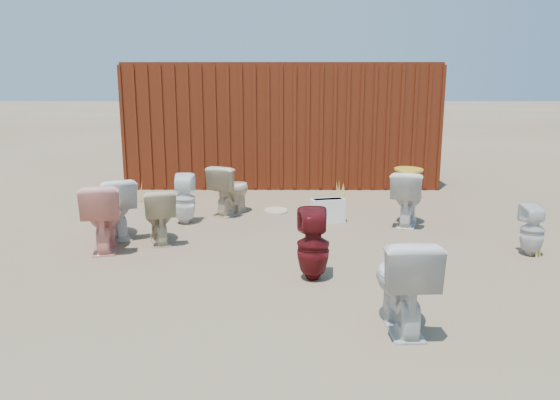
{
  "coord_description": "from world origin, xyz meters",
  "views": [
    {
      "loc": [
        0.05,
        -6.32,
        2.07
      ],
      "look_at": [
        0.0,
        0.6,
        0.55
      ],
      "focal_mm": 35.0,
      "sensor_mm": 36.0,
      "label": 1
    }
  ],
  "objects_px": {
    "toilet_back_beige_left": "(159,215)",
    "loose_tank": "(328,210)",
    "toilet_front_maroon": "(313,245)",
    "toilet_back_a": "(184,199)",
    "shipping_container": "(282,123)",
    "toilet_back_yellowlid": "(407,198)",
    "toilet_front_pink": "(103,216)",
    "toilet_front_c": "(402,282)",
    "toilet_front_a": "(116,207)",
    "toilet_back_e": "(532,230)",
    "toilet_back_beige_right": "(231,189)"
  },
  "relations": [
    {
      "from": "toilet_back_beige_left",
      "to": "loose_tank",
      "type": "distance_m",
      "value": 2.52
    },
    {
      "from": "toilet_front_maroon",
      "to": "toilet_back_a",
      "type": "bearing_deg",
      "value": -55.19
    },
    {
      "from": "shipping_container",
      "to": "toilet_back_yellowlid",
      "type": "height_order",
      "value": "shipping_container"
    },
    {
      "from": "toilet_front_pink",
      "to": "toilet_front_c",
      "type": "bearing_deg",
      "value": 133.09
    },
    {
      "from": "shipping_container",
      "to": "toilet_back_yellowlid",
      "type": "distance_m",
      "value": 4.25
    },
    {
      "from": "toilet_front_a",
      "to": "toilet_back_a",
      "type": "height_order",
      "value": "toilet_front_a"
    },
    {
      "from": "toilet_front_a",
      "to": "toilet_back_yellowlid",
      "type": "distance_m",
      "value": 4.12
    },
    {
      "from": "toilet_front_a",
      "to": "toilet_back_yellowlid",
      "type": "relative_size",
      "value": 1.01
    },
    {
      "from": "shipping_container",
      "to": "toilet_front_a",
      "type": "relative_size",
      "value": 7.42
    },
    {
      "from": "toilet_front_maroon",
      "to": "toilet_back_beige_left",
      "type": "height_order",
      "value": "toilet_front_maroon"
    },
    {
      "from": "toilet_front_pink",
      "to": "toilet_back_a",
      "type": "height_order",
      "value": "toilet_front_pink"
    },
    {
      "from": "toilet_front_a",
      "to": "toilet_front_maroon",
      "type": "distance_m",
      "value": 3.05
    },
    {
      "from": "toilet_back_a",
      "to": "loose_tank",
      "type": "relative_size",
      "value": 1.47
    },
    {
      "from": "toilet_back_a",
      "to": "toilet_back_beige_left",
      "type": "xyz_separation_m",
      "value": [
        -0.16,
        -0.94,
        -0.01
      ]
    },
    {
      "from": "toilet_front_c",
      "to": "toilet_back_a",
      "type": "height_order",
      "value": "toilet_front_c"
    },
    {
      "from": "toilet_front_a",
      "to": "toilet_back_yellowlid",
      "type": "xyz_separation_m",
      "value": [
        4.06,
        0.66,
        -0.0
      ]
    },
    {
      "from": "toilet_front_a",
      "to": "toilet_front_maroon",
      "type": "relative_size",
      "value": 1.06
    },
    {
      "from": "toilet_front_pink",
      "to": "toilet_back_a",
      "type": "relative_size",
      "value": 1.15
    },
    {
      "from": "shipping_container",
      "to": "toilet_front_a",
      "type": "distance_m",
      "value": 4.99
    },
    {
      "from": "toilet_back_e",
      "to": "toilet_front_c",
      "type": "bearing_deg",
      "value": 44.66
    },
    {
      "from": "toilet_front_c",
      "to": "toilet_back_beige_right",
      "type": "relative_size",
      "value": 1.05
    },
    {
      "from": "loose_tank",
      "to": "shipping_container",
      "type": "bearing_deg",
      "value": 87.9
    },
    {
      "from": "shipping_container",
      "to": "toilet_front_c",
      "type": "height_order",
      "value": "shipping_container"
    },
    {
      "from": "toilet_front_a",
      "to": "shipping_container",
      "type": "bearing_deg",
      "value": -144.55
    },
    {
      "from": "toilet_back_beige_right",
      "to": "loose_tank",
      "type": "distance_m",
      "value": 1.59
    },
    {
      "from": "toilet_front_c",
      "to": "toilet_front_maroon",
      "type": "height_order",
      "value": "toilet_front_c"
    },
    {
      "from": "toilet_front_maroon",
      "to": "toilet_front_pink",
      "type": "bearing_deg",
      "value": -25.09
    },
    {
      "from": "toilet_front_c",
      "to": "toilet_back_beige_left",
      "type": "xyz_separation_m",
      "value": [
        -2.63,
        2.51,
        -0.05
      ]
    },
    {
      "from": "toilet_back_beige_left",
      "to": "toilet_back_e",
      "type": "xyz_separation_m",
      "value": [
        4.61,
        -0.52,
        -0.05
      ]
    },
    {
      "from": "shipping_container",
      "to": "toilet_back_yellowlid",
      "type": "relative_size",
      "value": 7.49
    },
    {
      "from": "toilet_back_a",
      "to": "toilet_back_beige_left",
      "type": "distance_m",
      "value": 0.96
    },
    {
      "from": "toilet_front_a",
      "to": "toilet_back_e",
      "type": "xyz_separation_m",
      "value": [
        5.25,
        -0.79,
        -0.09
      ]
    },
    {
      "from": "toilet_front_pink",
      "to": "toilet_front_maroon",
      "type": "height_order",
      "value": "toilet_front_pink"
    },
    {
      "from": "toilet_front_a",
      "to": "toilet_front_c",
      "type": "relative_size",
      "value": 0.98
    },
    {
      "from": "toilet_front_pink",
      "to": "loose_tank",
      "type": "bearing_deg",
      "value": -167.62
    },
    {
      "from": "toilet_front_c",
      "to": "toilet_back_beige_right",
      "type": "height_order",
      "value": "toilet_front_c"
    },
    {
      "from": "toilet_back_a",
      "to": "toilet_back_beige_left",
      "type": "height_order",
      "value": "toilet_back_a"
    },
    {
      "from": "toilet_back_beige_right",
      "to": "toilet_back_e",
      "type": "xyz_separation_m",
      "value": [
        3.82,
        -2.08,
        -0.08
      ]
    },
    {
      "from": "shipping_container",
      "to": "toilet_back_a",
      "type": "height_order",
      "value": "shipping_container"
    },
    {
      "from": "toilet_front_c",
      "to": "toilet_front_a",
      "type": "bearing_deg",
      "value": -42.79
    },
    {
      "from": "toilet_front_pink",
      "to": "toilet_back_e",
      "type": "relative_size",
      "value": 1.35
    },
    {
      "from": "toilet_front_pink",
      "to": "toilet_front_c",
      "type": "xyz_separation_m",
      "value": [
        3.25,
        -2.2,
        -0.01
      ]
    },
    {
      "from": "toilet_back_beige_left",
      "to": "toilet_front_a",
      "type": "bearing_deg",
      "value": -40.95
    },
    {
      "from": "toilet_back_beige_left",
      "to": "shipping_container",
      "type": "bearing_deg",
      "value": -127.26
    },
    {
      "from": "shipping_container",
      "to": "toilet_front_pink",
      "type": "relative_size",
      "value": 7.09
    },
    {
      "from": "toilet_back_yellowlid",
      "to": "loose_tank",
      "type": "height_order",
      "value": "toilet_back_yellowlid"
    },
    {
      "from": "toilet_back_beige_left",
      "to": "toilet_back_yellowlid",
      "type": "distance_m",
      "value": 3.55
    },
    {
      "from": "shipping_container",
      "to": "toilet_back_e",
      "type": "relative_size",
      "value": 9.56
    },
    {
      "from": "toilet_front_maroon",
      "to": "toilet_back_a",
      "type": "xyz_separation_m",
      "value": [
        -1.77,
        2.3,
        -0.01
      ]
    },
    {
      "from": "toilet_back_a",
      "to": "toilet_back_beige_left",
      "type": "relative_size",
      "value": 1.02
    }
  ]
}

